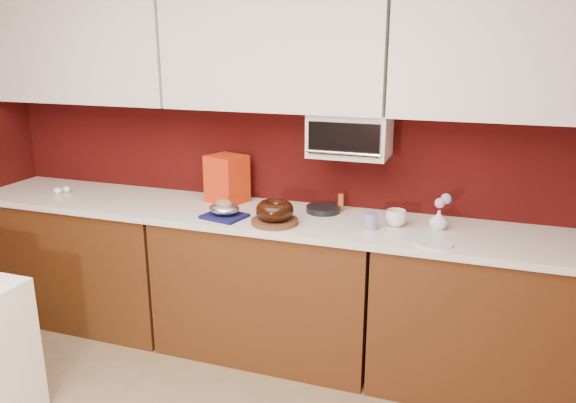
# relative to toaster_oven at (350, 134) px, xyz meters

# --- Properties ---
(wall_back) EXTENTS (4.00, 0.02, 2.50)m
(wall_back) POSITION_rel_toaster_oven_xyz_m (-0.45, 0.15, -0.12)
(wall_back) COLOR #3A0907
(wall_back) RESTS_ON floor
(base_cabinet_left) EXTENTS (1.31, 0.58, 0.86)m
(base_cabinet_left) POSITION_rel_toaster_oven_xyz_m (-1.78, -0.17, -0.95)
(base_cabinet_left) COLOR #4E280F
(base_cabinet_left) RESTS_ON floor
(base_cabinet_center) EXTENTS (1.31, 0.58, 0.86)m
(base_cabinet_center) POSITION_rel_toaster_oven_xyz_m (-0.45, -0.17, -0.95)
(base_cabinet_center) COLOR #4E280F
(base_cabinet_center) RESTS_ON floor
(base_cabinet_right) EXTENTS (1.31, 0.58, 0.86)m
(base_cabinet_right) POSITION_rel_toaster_oven_xyz_m (0.88, -0.17, -0.95)
(base_cabinet_right) COLOR #4E280F
(base_cabinet_right) RESTS_ON floor
(countertop) EXTENTS (4.00, 0.62, 0.04)m
(countertop) POSITION_rel_toaster_oven_xyz_m (-0.45, -0.17, -0.49)
(countertop) COLOR silver
(countertop) RESTS_ON base_cabinet_center
(upper_cabinet_left) EXTENTS (1.31, 0.33, 0.70)m
(upper_cabinet_left) POSITION_rel_toaster_oven_xyz_m (-1.78, -0.02, 0.48)
(upper_cabinet_left) COLOR white
(upper_cabinet_left) RESTS_ON wall_back
(upper_cabinet_center) EXTENTS (1.31, 0.33, 0.70)m
(upper_cabinet_center) POSITION_rel_toaster_oven_xyz_m (-0.45, -0.02, 0.48)
(upper_cabinet_center) COLOR white
(upper_cabinet_center) RESTS_ON wall_back
(upper_cabinet_right) EXTENTS (1.31, 0.33, 0.70)m
(upper_cabinet_right) POSITION_rel_toaster_oven_xyz_m (0.88, -0.02, 0.48)
(upper_cabinet_right) COLOR white
(upper_cabinet_right) RESTS_ON wall_back
(toaster_oven) EXTENTS (0.45, 0.30, 0.25)m
(toaster_oven) POSITION_rel_toaster_oven_xyz_m (0.00, 0.00, 0.00)
(toaster_oven) COLOR white
(toaster_oven) RESTS_ON upper_cabinet_center
(toaster_oven_door) EXTENTS (0.40, 0.02, 0.18)m
(toaster_oven_door) POSITION_rel_toaster_oven_xyz_m (0.00, -0.16, 0.00)
(toaster_oven_door) COLOR black
(toaster_oven_door) RESTS_ON toaster_oven
(toaster_oven_handle) EXTENTS (0.42, 0.02, 0.02)m
(toaster_oven_handle) POSITION_rel_toaster_oven_xyz_m (0.00, -0.18, -0.07)
(toaster_oven_handle) COLOR silver
(toaster_oven_handle) RESTS_ON toaster_oven
(cake_base) EXTENTS (0.35, 0.35, 0.02)m
(cake_base) POSITION_rel_toaster_oven_xyz_m (-0.34, -0.32, -0.46)
(cake_base) COLOR #5B311B
(cake_base) RESTS_ON countertop
(bundt_cake) EXTENTS (0.26, 0.26, 0.09)m
(bundt_cake) POSITION_rel_toaster_oven_xyz_m (-0.34, -0.32, -0.39)
(bundt_cake) COLOR black
(bundt_cake) RESTS_ON cake_base
(navy_towel) EXTENTS (0.27, 0.24, 0.02)m
(navy_towel) POSITION_rel_toaster_oven_xyz_m (-0.66, -0.31, -0.47)
(navy_towel) COLOR #121444
(navy_towel) RESTS_ON countertop
(foil_ham_nest) EXTENTS (0.23, 0.21, 0.07)m
(foil_ham_nest) POSITION_rel_toaster_oven_xyz_m (-0.66, -0.31, -0.42)
(foil_ham_nest) COLOR white
(foil_ham_nest) RESTS_ON navy_towel
(roasted_ham) EXTENTS (0.13, 0.12, 0.07)m
(roasted_ham) POSITION_rel_toaster_oven_xyz_m (-0.66, -0.31, -0.40)
(roasted_ham) COLOR #A16849
(roasted_ham) RESTS_ON foil_ham_nest
(pandoro_box) EXTENTS (0.27, 0.26, 0.30)m
(pandoro_box) POSITION_rel_toaster_oven_xyz_m (-0.79, -0.00, -0.33)
(pandoro_box) COLOR #B5120C
(pandoro_box) RESTS_ON countertop
(dark_pan) EXTENTS (0.26, 0.26, 0.04)m
(dark_pan) POSITION_rel_toaster_oven_xyz_m (-0.15, -0.02, -0.46)
(dark_pan) COLOR black
(dark_pan) RESTS_ON countertop
(coffee_mug) EXTENTS (0.14, 0.14, 0.11)m
(coffee_mug) POSITION_rel_toaster_oven_xyz_m (0.30, -0.14, -0.42)
(coffee_mug) COLOR white
(coffee_mug) RESTS_ON countertop
(blue_jar) EXTENTS (0.10, 0.10, 0.09)m
(blue_jar) POSITION_rel_toaster_oven_xyz_m (0.18, -0.24, -0.43)
(blue_jar) COLOR navy
(blue_jar) RESTS_ON countertop
(flower_vase) EXTENTS (0.08, 0.08, 0.12)m
(flower_vase) POSITION_rel_toaster_oven_xyz_m (0.53, -0.11, -0.41)
(flower_vase) COLOR silver
(flower_vase) RESTS_ON countertop
(flower_pink) EXTENTS (0.06, 0.06, 0.06)m
(flower_pink) POSITION_rel_toaster_oven_xyz_m (0.53, -0.11, -0.33)
(flower_pink) COLOR pink
(flower_pink) RESTS_ON flower_vase
(flower_blue) EXTENTS (0.06, 0.06, 0.06)m
(flower_blue) POSITION_rel_toaster_oven_xyz_m (0.56, -0.09, -0.30)
(flower_blue) COLOR #7F96CB
(flower_blue) RESTS_ON flower_vase
(china_plate) EXTENTS (0.26, 0.26, 0.01)m
(china_plate) POSITION_rel_toaster_oven_xyz_m (0.53, -0.37, -0.47)
(china_plate) COLOR white
(china_plate) RESTS_ON countertop
(amber_bottle) EXTENTS (0.05, 0.05, 0.10)m
(amber_bottle) POSITION_rel_toaster_oven_xyz_m (-0.06, 0.04, -0.42)
(amber_bottle) COLOR #9A4F1C
(amber_bottle) RESTS_ON countertop
(egg_left) EXTENTS (0.07, 0.06, 0.04)m
(egg_left) POSITION_rel_toaster_oven_xyz_m (-1.92, -0.16, -0.45)
(egg_left) COLOR white
(egg_left) RESTS_ON countertop
(egg_right) EXTENTS (0.06, 0.05, 0.05)m
(egg_right) POSITION_rel_toaster_oven_xyz_m (-1.94, -0.21, -0.45)
(egg_right) COLOR white
(egg_right) RESTS_ON countertop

